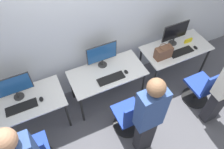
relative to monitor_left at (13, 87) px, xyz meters
name	(u,v)px	position (x,y,z in m)	size (l,w,h in m)	color
ground_plane	(115,110)	(1.40, -0.45, -0.96)	(20.00, 20.00, 0.00)	#4C4C51
wall_back	(94,23)	(1.40, 0.31, 0.44)	(12.00, 0.05, 2.80)	#B7BCC1
desk_left	(22,106)	(0.00, -0.13, -0.33)	(1.26, 0.63, 0.71)	silver
monitor_left	(13,87)	(0.00, 0.00, 0.00)	(0.52, 0.16, 0.45)	#2D2D2D
keyboard_left	(22,107)	(0.00, -0.21, -0.25)	(0.45, 0.16, 0.02)	black
mouse_left	(41,99)	(0.29, -0.20, -0.24)	(0.06, 0.09, 0.03)	black
desk_center	(107,75)	(1.40, -0.13, -0.33)	(1.26, 0.63, 0.71)	silver
monitor_center	(102,54)	(1.40, 0.06, 0.00)	(0.52, 0.16, 0.45)	#2D2D2D
keyboard_center	(111,78)	(1.40, -0.28, -0.25)	(0.45, 0.16, 0.02)	black
mouse_center	(126,72)	(1.69, -0.27, -0.24)	(0.06, 0.09, 0.03)	black
office_chair_center	(130,117)	(1.46, -0.86, -0.60)	(0.48, 0.48, 0.88)	black
person_center	(149,117)	(1.50, -1.23, -0.05)	(0.36, 0.22, 1.67)	#232328
desk_right	(176,51)	(2.81, -0.13, -0.33)	(1.26, 0.63, 0.71)	silver
monitor_right	(175,32)	(2.81, 0.00, 0.00)	(0.52, 0.16, 0.45)	#2D2D2D
keyboard_right	(181,52)	(2.81, -0.27, -0.25)	(0.45, 0.16, 0.02)	black
mouse_right	(196,48)	(3.11, -0.29, -0.24)	(0.06, 0.09, 0.03)	black
office_chair_right	(202,89)	(2.88, -0.91, -0.60)	(0.48, 0.48, 0.88)	black
handbag	(163,52)	(2.43, -0.22, -0.14)	(0.30, 0.18, 0.25)	brown
placard_right	(188,41)	(3.09, -0.10, -0.22)	(0.16, 0.03, 0.08)	yellow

